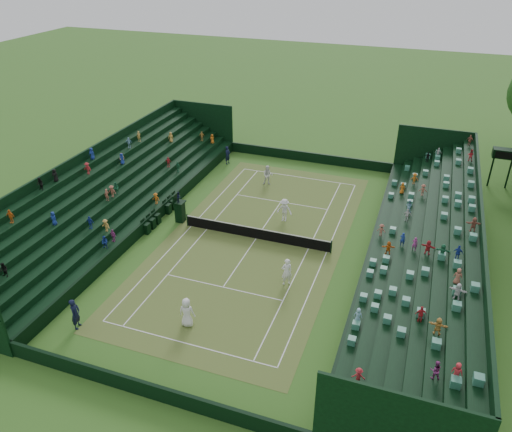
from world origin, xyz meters
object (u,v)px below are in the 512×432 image
at_px(player_near_west, 187,312).
at_px(player_far_west, 268,175).
at_px(player_near_east, 287,272).
at_px(player_far_east, 284,210).
at_px(tennis_net, 256,233).
at_px(umpire_chair, 180,209).

relative_size(player_near_west, player_far_west, 1.04).
height_order(player_near_west, player_near_east, player_near_east).
bearing_deg(player_far_west, player_far_east, -77.57).
distance_m(tennis_net, player_far_east, 3.63).
distance_m(tennis_net, player_far_west, 9.64).
xyz_separation_m(tennis_net, player_far_west, (-2.21, 9.37, 0.40)).
bearing_deg(player_far_west, player_near_east, -84.08).
height_order(tennis_net, player_far_east, player_far_east).
bearing_deg(umpire_chair, player_near_west, -60.81).
bearing_deg(player_near_west, tennis_net, -100.89).
distance_m(umpire_chair, player_far_west, 9.93).
xyz_separation_m(umpire_chair, player_far_west, (4.45, 8.87, -0.20)).
height_order(player_far_west, player_far_east, player_far_east).
bearing_deg(player_near_west, player_far_east, -105.07).
height_order(player_near_west, player_far_west, player_near_west).
bearing_deg(player_far_east, tennis_net, -109.74).
distance_m(player_near_west, player_far_west, 19.89).
bearing_deg(umpire_chair, player_far_east, 20.26).
distance_m(player_near_east, player_far_east, 8.46).
height_order(umpire_chair, player_far_west, umpire_chair).
bearing_deg(umpire_chair, tennis_net, -4.27).
xyz_separation_m(tennis_net, player_near_east, (3.80, -4.65, 0.48)).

